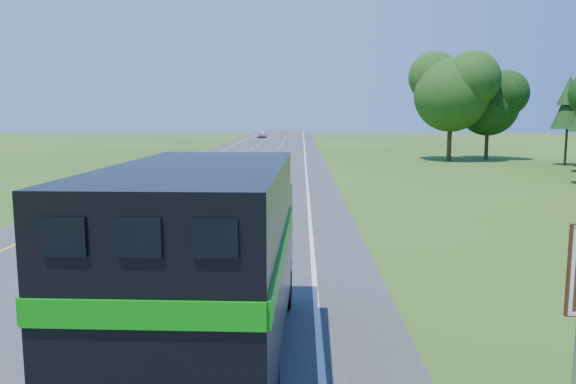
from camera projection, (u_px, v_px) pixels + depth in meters
The scene contains 5 objects.
road at pixel (240, 173), 46.27m from camera, with size 15.00×260.00×0.04m, color #38383A.
lane_markings at pixel (240, 173), 46.27m from camera, with size 11.15×260.00×0.01m.
horse_truck at pixel (209, 262), 10.19m from camera, with size 3.00×9.00×3.96m.
white_suv at pixel (183, 171), 39.50m from camera, with size 2.78×6.02×1.67m, color silver.
far_car at pixel (262, 134), 114.74m from camera, with size 1.95×4.84×1.65m, color #B5B5BC.
Camera 1 is at (5.11, 4.06, 4.83)m, focal length 35.00 mm.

